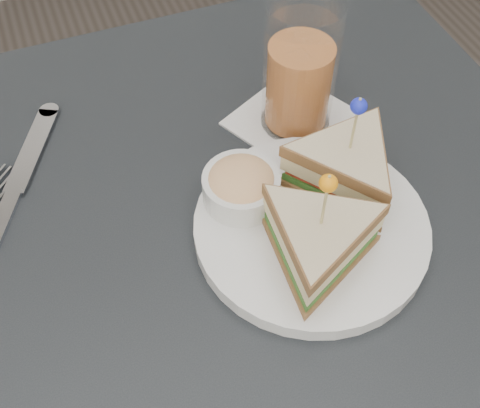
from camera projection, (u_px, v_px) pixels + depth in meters
name	position (u px, v px, depth m)	size (l,w,h in m)	color
table	(235.00, 281.00, 0.68)	(0.80, 0.80, 0.75)	black
plate_meal	(318.00, 207.00, 0.60)	(0.28, 0.26, 0.14)	white
cutlery_knife	(17.00, 186.00, 0.66)	(0.13, 0.22, 0.01)	silver
drink_set	(300.00, 75.00, 0.67)	(0.17, 0.17, 0.17)	silver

